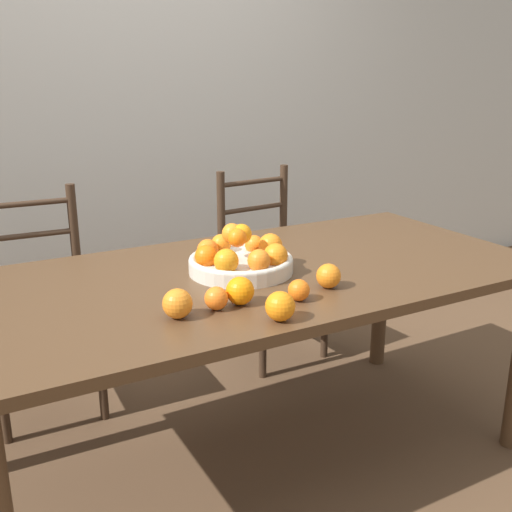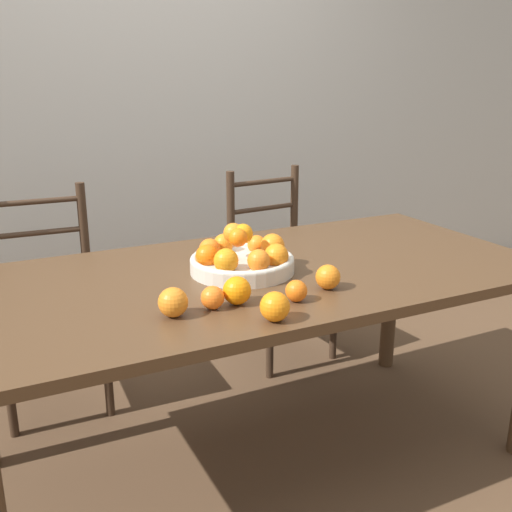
% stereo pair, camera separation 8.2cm
% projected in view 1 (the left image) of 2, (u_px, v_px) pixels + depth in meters
% --- Properties ---
extents(ground_plane, '(12.00, 12.00, 0.00)m').
position_uv_depth(ground_plane, '(257.00, 458.00, 2.25)').
color(ground_plane, brown).
extents(wall_back, '(8.00, 0.06, 2.60)m').
position_uv_depth(wall_back, '(117.00, 90.00, 3.13)').
color(wall_back, beige).
rests_on(wall_back, ground_plane).
extents(dining_table, '(1.97, 0.95, 0.74)m').
position_uv_depth(dining_table, '(257.00, 293.00, 2.05)').
color(dining_table, '#4C331E').
rests_on(dining_table, ground_plane).
extents(fruit_bowl, '(0.35, 0.35, 0.17)m').
position_uv_depth(fruit_bowl, '(241.00, 259.00, 2.00)').
color(fruit_bowl, beige).
rests_on(fruit_bowl, dining_table).
extents(orange_loose_0, '(0.08, 0.08, 0.08)m').
position_uv_depth(orange_loose_0, '(178.00, 304.00, 1.63)').
color(orange_loose_0, orange).
rests_on(orange_loose_0, dining_table).
extents(orange_loose_1, '(0.08, 0.08, 0.08)m').
position_uv_depth(orange_loose_1, '(280.00, 306.00, 1.61)').
color(orange_loose_1, orange).
rests_on(orange_loose_1, dining_table).
extents(orange_loose_2, '(0.08, 0.08, 0.08)m').
position_uv_depth(orange_loose_2, '(240.00, 291.00, 1.73)').
color(orange_loose_2, orange).
rests_on(orange_loose_2, dining_table).
extents(orange_loose_3, '(0.08, 0.08, 0.08)m').
position_uv_depth(orange_loose_3, '(329.00, 276.00, 1.86)').
color(orange_loose_3, orange).
rests_on(orange_loose_3, dining_table).
extents(orange_loose_4, '(0.07, 0.07, 0.07)m').
position_uv_depth(orange_loose_4, '(216.00, 298.00, 1.69)').
color(orange_loose_4, orange).
rests_on(orange_loose_4, dining_table).
extents(orange_loose_5, '(0.07, 0.07, 0.07)m').
position_uv_depth(orange_loose_5, '(299.00, 290.00, 1.76)').
color(orange_loose_5, orange).
rests_on(orange_loose_5, dining_table).
extents(chair_left, '(0.44, 0.42, 0.93)m').
position_uv_depth(chair_left, '(39.00, 307.00, 2.48)').
color(chair_left, '#382619').
rests_on(chair_left, ground_plane).
extents(chair_right, '(0.46, 0.44, 0.93)m').
position_uv_depth(chair_right, '(269.00, 267.00, 2.99)').
color(chair_right, '#382619').
rests_on(chair_right, ground_plane).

